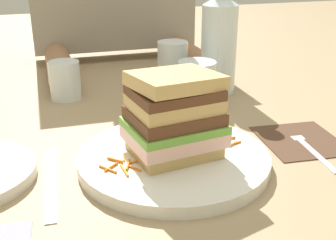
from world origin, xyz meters
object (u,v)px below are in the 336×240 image
object	(u,v)px
main_plate	(174,159)
empty_tumbler_0	(65,80)
water_bottle	(219,43)
fork	(307,144)
empty_tumbler_1	(173,63)
knife	(51,182)
juice_glass	(196,87)
sandwich	(175,116)
napkin_dark	(300,140)

from	to	relation	value
main_plate	empty_tumbler_0	size ratio (longest dim) A/B	3.54
main_plate	water_bottle	size ratio (longest dim) A/B	1.17
fork	empty_tumbler_0	world-z (taller)	empty_tumbler_0
empty_tumbler_1	fork	bearing A→B (deg)	-73.74
knife	empty_tumbler_0	bearing A→B (deg)	81.98
main_plate	water_bottle	distance (m)	0.35
water_bottle	juice_glass	bearing A→B (deg)	-136.31
sandwich	water_bottle	xyz separation A→B (m)	(0.18, 0.28, 0.03)
juice_glass	empty_tumbler_1	bearing A→B (deg)	90.99
fork	juice_glass	size ratio (longest dim) A/B	1.88
main_plate	knife	size ratio (longest dim) A/B	1.36
main_plate	fork	size ratio (longest dim) A/B	1.63
juice_glass	empty_tumbler_0	size ratio (longest dim) A/B	1.15
napkin_dark	empty_tumbler_0	bearing A→B (deg)	137.59
fork	juice_glass	distance (m)	0.24
napkin_dark	empty_tumbler_1	world-z (taller)	empty_tumbler_1
fork	empty_tumbler_0	distance (m)	0.48
water_bottle	empty_tumbler_0	distance (m)	0.32
fork	knife	distance (m)	0.39
water_bottle	empty_tumbler_0	world-z (taller)	water_bottle
fork	juice_glass	bearing A→B (deg)	115.39
knife	water_bottle	distance (m)	0.47
sandwich	knife	world-z (taller)	sandwich
sandwich	main_plate	bearing A→B (deg)	-166.60
empty_tumbler_0	empty_tumbler_1	world-z (taller)	empty_tumbler_1
main_plate	sandwich	world-z (taller)	sandwich
napkin_dark	knife	size ratio (longest dim) A/B	0.66
main_plate	fork	bearing A→B (deg)	-0.77
water_bottle	empty_tumbler_0	size ratio (longest dim) A/B	3.03
sandwich	water_bottle	world-z (taller)	water_bottle
napkin_dark	fork	world-z (taller)	fork
sandwich	fork	bearing A→B (deg)	-0.79
main_plate	fork	xyz separation A→B (m)	(0.22, -0.00, -0.00)
sandwich	napkin_dark	size ratio (longest dim) A/B	1.05
sandwich	juice_glass	size ratio (longest dim) A/B	1.57
empty_tumbler_0	empty_tumbler_1	distance (m)	0.24
juice_glass	napkin_dark	bearing A→B (deg)	-61.62
juice_glass	water_bottle	size ratio (longest dim) A/B	0.38
sandwich	fork	world-z (taller)	sandwich
sandwich	napkin_dark	bearing A→B (deg)	5.03
empty_tumbler_0	knife	bearing A→B (deg)	-98.02
knife	water_bottle	size ratio (longest dim) A/B	0.86
sandwich	napkin_dark	xyz separation A→B (m)	(0.22, 0.02, -0.07)
sandwich	empty_tumbler_1	world-z (taller)	sandwich
water_bottle	empty_tumbler_1	size ratio (longest dim) A/B	2.44
knife	fork	bearing A→B (deg)	-0.35
napkin_dark	juice_glass	distance (m)	0.23
juice_glass	knife	bearing A→B (deg)	-142.73
sandwich	fork	size ratio (longest dim) A/B	0.83
main_plate	juice_glass	distance (m)	0.24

